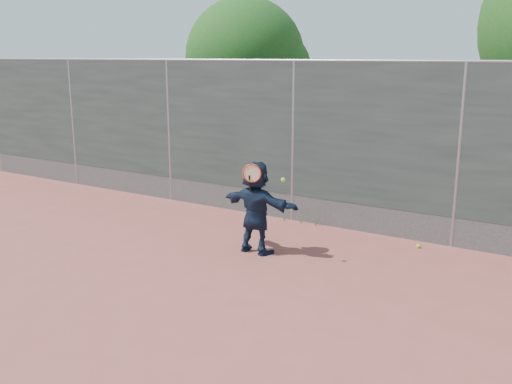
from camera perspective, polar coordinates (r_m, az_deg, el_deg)
The scene contains 7 objects.
ground at distance 8.28m, azimuth -8.05°, elevation -8.55°, with size 80.00×80.00×0.00m, color #9E4C42.
player at distance 9.03m, azimuth -0.00°, elevation -1.54°, with size 1.38×0.44×1.49m, color #142137.
ball_ground at distance 9.79m, azimuth 15.93°, elevation -5.21°, with size 0.07×0.07×0.07m, color #AED32F.
fence at distance 10.70m, azimuth 3.74°, elevation 5.38°, with size 20.00×0.06×3.03m.
swing_action at distance 8.68m, azimuth -0.11°, elevation 1.72°, with size 0.73×0.15×0.51m.
tree_left at distance 14.66m, azimuth -0.49°, elevation 12.93°, with size 3.15×3.00×4.53m.
weed_clump at distance 10.77m, azimuth 4.72°, elevation -2.47°, with size 0.68×0.07×0.30m.
Camera 1 is at (4.97, -5.85, 3.09)m, focal length 40.00 mm.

